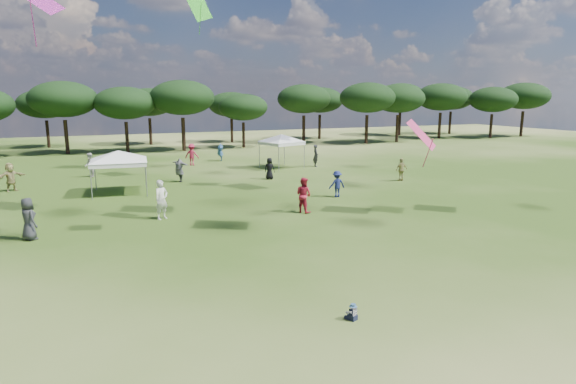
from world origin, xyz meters
The scene contains 6 objects.
ground centered at (0.00, 0.00, 0.00)m, with size 140.00×140.00×0.00m, color #365218.
tree_line centered at (2.39, 47.41, 5.42)m, with size 108.78×17.63×7.77m.
tent_left centered at (-4.95, 22.22, 2.51)m, with size 6.50×6.50×2.93m.
tent_right centered at (8.19, 28.11, 2.66)m, with size 5.51×5.51×3.09m.
toddler centered at (-0.58, 1.80, 0.20)m, with size 0.34×0.37×0.45m.
festival_crowd centered at (-1.00, 24.03, 0.86)m, with size 28.38×22.57×1.93m.
Camera 1 is at (-6.85, -8.51, 5.89)m, focal length 30.00 mm.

